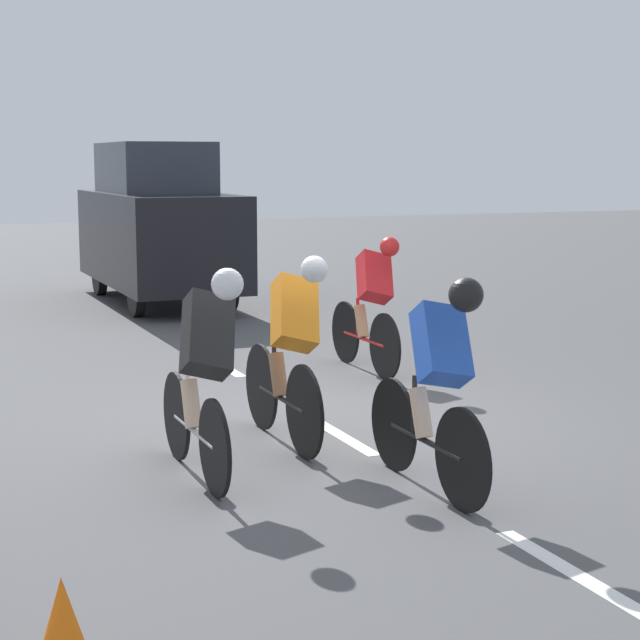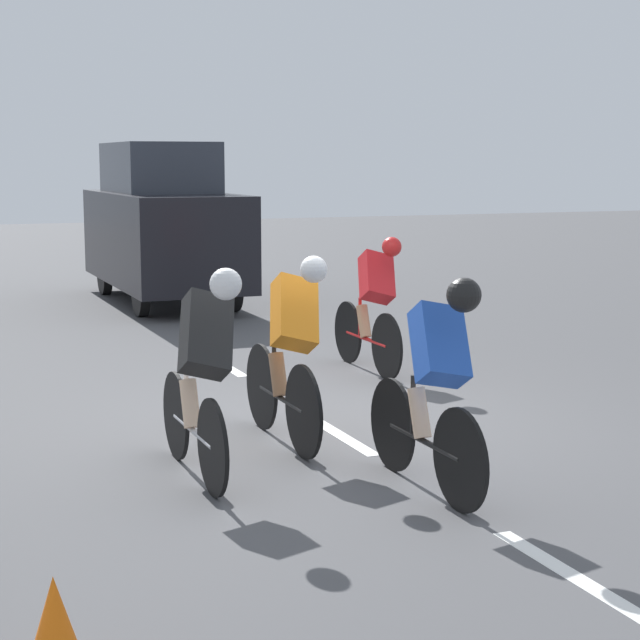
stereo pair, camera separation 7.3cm
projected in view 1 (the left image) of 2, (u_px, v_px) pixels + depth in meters
The scene contains 10 objects.
ground_plane at pixel (324, 426), 8.96m from camera, with size 60.00×60.00×0.00m, color #4C4C4F.
lane_stripe_near at pixel (574, 573), 5.77m from camera, with size 0.12×1.40×0.01m, color white.
lane_stripe_mid at pixel (338, 434), 8.69m from camera, with size 0.12×1.40×0.01m, color white.
lane_stripe_far at pixel (221, 365), 11.61m from camera, with size 0.12×1.40×0.01m, color white.
cyclist_red at pixel (371, 302), 11.15m from camera, with size 0.44×1.66×1.43m.
cyclist_blue at pixel (437, 379), 7.07m from camera, with size 0.42×1.65×1.47m.
cyclist_orange at pixel (290, 347), 8.27m from camera, with size 0.46×1.67×1.50m.
cyclist_black at pixel (204, 367), 7.36m from camera, with size 0.47×1.62×1.50m.
support_car at pixel (158, 225), 16.50m from camera, with size 1.70×4.34×2.47m.
traffic_cone at pixel (63, 635), 4.49m from camera, with size 0.36×0.36×0.49m.
Camera 1 is at (3.38, 8.05, 2.22)m, focal length 60.00 mm.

